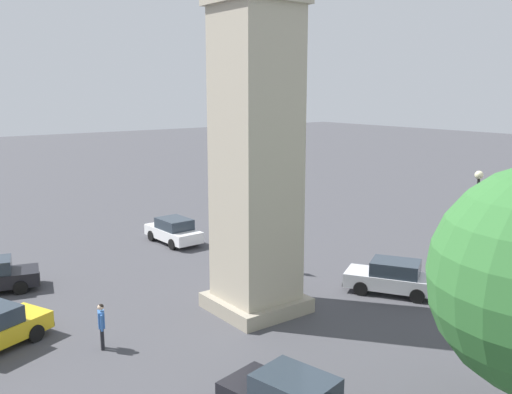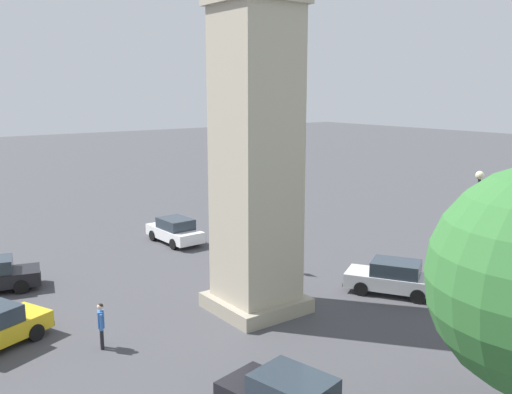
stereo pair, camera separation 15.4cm
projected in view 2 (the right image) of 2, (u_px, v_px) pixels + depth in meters
name	position (u px, v px, depth m)	size (l,w,h in m)	color
ground_plane	(256.00, 309.00, 23.41)	(200.00, 200.00, 0.00)	#424247
car_silver_kerb	(175.00, 231.00, 33.41)	(4.19, 1.94, 1.53)	white
car_red_corner	(393.00, 277.00, 25.06)	(4.41, 3.56, 1.53)	silver
pedestrian	(101.00, 322.00, 19.66)	(0.54, 0.32, 1.69)	black
lamp_post	(477.00, 217.00, 23.69)	(0.36, 0.36, 5.73)	black
road_sign	(269.00, 235.00, 27.86)	(0.60, 0.07, 2.80)	gray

